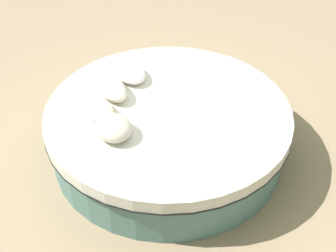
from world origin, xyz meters
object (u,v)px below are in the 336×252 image
at_px(round_bed, 168,130).
at_px(throw_pillow_1, 111,88).
at_px(throw_pillow_2, 98,110).
at_px(throw_pillow_3, 113,128).
at_px(throw_pillow_0, 128,71).

relative_size(round_bed, throw_pillow_1, 4.83).
distance_m(throw_pillow_1, throw_pillow_2, 0.38).
relative_size(round_bed, throw_pillow_3, 6.32).
relative_size(throw_pillow_1, throw_pillow_2, 1.28).
xyz_separation_m(round_bed, throw_pillow_0, (0.76, 0.08, 0.38)).
xyz_separation_m(throw_pillow_1, throw_pillow_3, (-0.64, 0.29, 0.01)).
distance_m(round_bed, throw_pillow_0, 0.85).
bearing_deg(throw_pillow_1, round_bed, -143.64).
distance_m(throw_pillow_1, throw_pillow_3, 0.70).
bearing_deg(round_bed, throw_pillow_0, 5.79).
xyz_separation_m(throw_pillow_0, throw_pillow_3, (-0.85, 0.61, 0.02)).
height_order(throw_pillow_1, throw_pillow_2, throw_pillow_1).
distance_m(throw_pillow_0, throw_pillow_1, 0.39).
height_order(throw_pillow_1, throw_pillow_3, throw_pillow_3).
height_order(round_bed, throw_pillow_1, throw_pillow_1).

